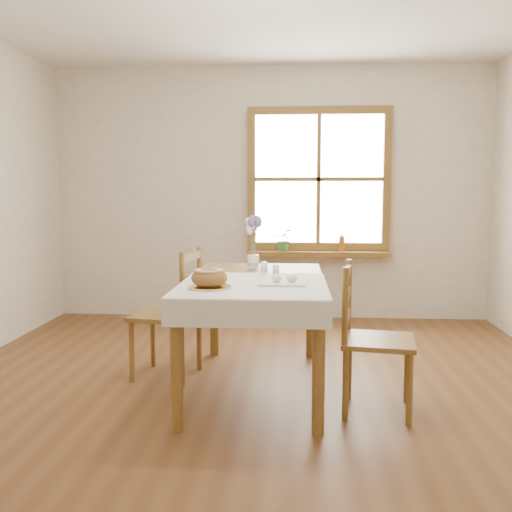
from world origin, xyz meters
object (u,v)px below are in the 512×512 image
Objects in this scene: bread_plate at (209,287)px; flower_vase at (253,263)px; dining_table at (256,291)px; chair_left at (166,313)px; chair_right at (378,339)px.

flower_vase is at bearing 78.08° from bread_plate.
dining_table is at bearing -83.46° from flower_vase.
chair_right is at bearing 76.87° from chair_left.
chair_right reaches higher than dining_table.
flower_vase is (-0.81, 0.83, 0.35)m from chair_right.
chair_left is 9.35× the size of flower_vase.
chair_left is 1.03× the size of chair_right.
flower_vase is (-0.05, 0.45, 0.13)m from dining_table.
bread_plate is (-0.24, -0.47, 0.10)m from dining_table.
chair_right is at bearing -45.62° from flower_vase.
bread_plate is (0.41, -0.66, 0.30)m from chair_left.
dining_table is 0.47m from flower_vase.
flower_vase is (0.61, 0.26, 0.34)m from chair_left.
flower_vase is at bearing 96.54° from dining_table.
bread_plate is at bearing 41.04° from chair_left.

